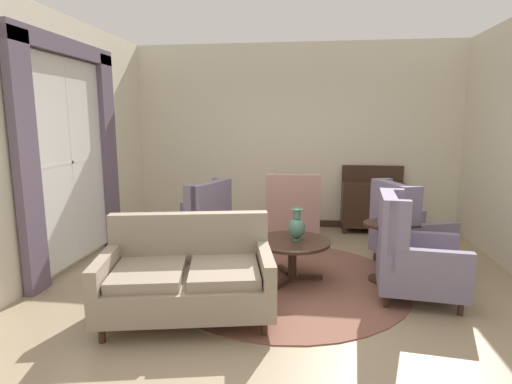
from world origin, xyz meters
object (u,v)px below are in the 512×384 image
object	(u,v)px
armchair_far_left	(292,215)
side_table	(383,247)
porcelain_vase	(297,227)
coffee_table	(292,248)
armchair_foreground_right	(197,224)
armchair_back_corner	(411,256)
settee	(188,277)
sideboard	(373,204)
armchair_beside_settee	(406,232)

from	to	relation	value
armchair_far_left	side_table	bearing A→B (deg)	124.36
porcelain_vase	armchair_far_left	xyz separation A→B (m)	(-0.11, 1.47, -0.20)
coffee_table	porcelain_vase	world-z (taller)	porcelain_vase
armchair_foreground_right	armchair_back_corner	bearing A→B (deg)	85.48
settee	sideboard	size ratio (longest dim) A/B	1.57
settee	side_table	bearing A→B (deg)	17.39
armchair_back_corner	sideboard	world-z (taller)	armchair_back_corner
side_table	armchair_foreground_right	bearing A→B (deg)	163.45
coffee_table	armchair_beside_settee	distance (m)	1.57
coffee_table	armchair_far_left	size ratio (longest dim) A/B	0.79
armchair_foreground_right	side_table	distance (m)	2.52
porcelain_vase	armchair_beside_settee	world-z (taller)	armchair_beside_settee
settee	armchair_beside_settee	distance (m)	2.91
coffee_table	settee	world-z (taller)	settee
armchair_far_left	armchair_foreground_right	size ratio (longest dim) A/B	1.04
coffee_table	porcelain_vase	bearing A→B (deg)	35.30
settee	armchair_back_corner	world-z (taller)	armchair_back_corner
armchair_far_left	armchair_beside_settee	world-z (taller)	armchair_beside_settee
coffee_table	sideboard	size ratio (longest dim) A/B	0.78
coffee_table	armchair_far_left	distance (m)	1.50
armchair_far_left	armchair_foreground_right	xyz separation A→B (m)	(-1.30, -0.68, -0.01)
settee	armchair_beside_settee	world-z (taller)	armchair_beside_settee
sideboard	armchair_far_left	bearing A→B (deg)	-148.61
coffee_table	settee	size ratio (longest dim) A/B	0.50
armchair_back_corner	coffee_table	bearing A→B (deg)	81.20
armchair_beside_settee	armchair_far_left	bearing A→B (deg)	39.52
armchair_foreground_right	sideboard	bearing A→B (deg)	138.78
armchair_back_corner	side_table	bearing A→B (deg)	31.30
settee	armchair_back_corner	distance (m)	2.31
armchair_back_corner	sideboard	distance (m)	2.63
armchair_back_corner	porcelain_vase	bearing A→B (deg)	79.31
settee	armchair_foreground_right	world-z (taller)	armchair_foreground_right
coffee_table	armchair_back_corner	distance (m)	1.29
coffee_table	side_table	xyz separation A→B (m)	(1.05, 0.10, 0.02)
armchair_beside_settee	settee	bearing A→B (deg)	104.18
porcelain_vase	settee	distance (m)	1.47
armchair_foreground_right	coffee_table	bearing A→B (deg)	78.38
armchair_far_left	armchair_back_corner	bearing A→B (deg)	121.55
coffee_table	armchair_beside_settee	size ratio (longest dim) A/B	0.79
coffee_table	armchair_back_corner	size ratio (longest dim) A/B	0.78
armchair_beside_settee	sideboard	xyz separation A→B (m)	(-0.18, 1.65, 0.02)
porcelain_vase	settee	xyz separation A→B (m)	(-1.00, -1.05, -0.25)
coffee_table	armchair_beside_settee	bearing A→B (deg)	24.64
settee	armchair_far_left	xyz separation A→B (m)	(0.89, 2.52, 0.05)
porcelain_vase	armchair_back_corner	distance (m)	1.27
armchair_far_left	armchair_beside_settee	xyz separation A→B (m)	(1.49, -0.85, 0.01)
armchair_far_left	settee	bearing A→B (deg)	66.36
settee	armchair_far_left	size ratio (longest dim) A/B	1.58
armchair_back_corner	side_table	xyz separation A→B (m)	(-0.20, 0.43, -0.04)
armchair_far_left	sideboard	distance (m)	1.54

